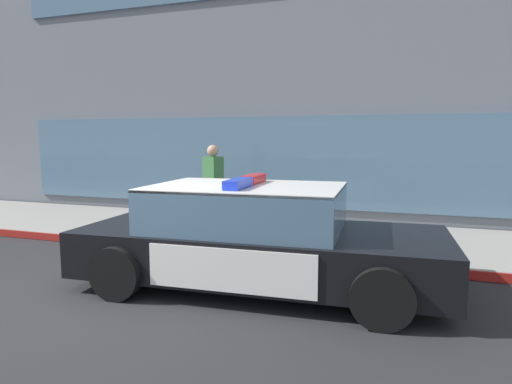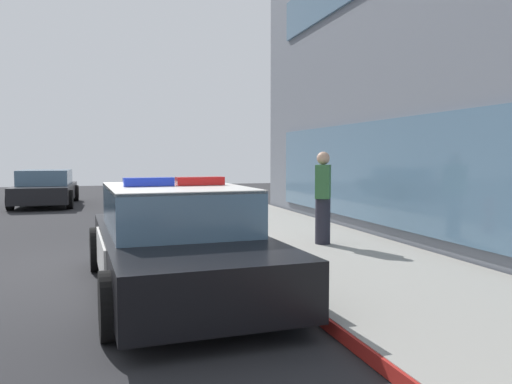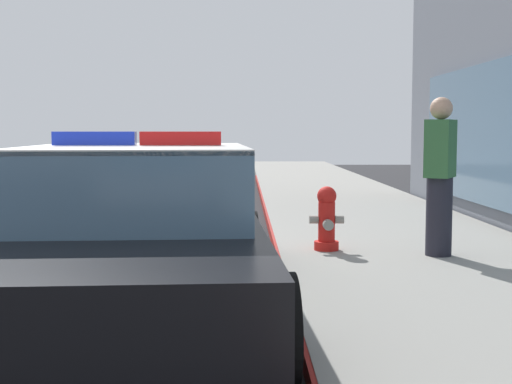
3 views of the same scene
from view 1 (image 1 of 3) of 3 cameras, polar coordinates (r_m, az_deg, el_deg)
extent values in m
plane|color=#262628|center=(6.14, -19.73, -12.57)|extent=(48.00, 48.00, 0.00)
cube|color=gray|center=(9.36, -4.70, -4.99)|extent=(48.00, 3.17, 0.15)
cube|color=maroon|center=(7.95, -9.35, -7.21)|extent=(28.80, 0.04, 0.14)
cube|color=slate|center=(15.98, 16.50, 13.91)|extent=(21.66, 11.64, 8.03)
cube|color=slate|center=(10.55, 0.27, 3.93)|extent=(13.00, 0.08, 2.10)
cube|color=black|center=(6.04, 0.54, -7.52)|extent=(4.92, 2.16, 0.60)
cube|color=silver|center=(5.80, 15.51, -6.73)|extent=(1.74, 1.96, 0.05)
cube|color=silver|center=(6.64, -13.69, -4.93)|extent=(1.45, 1.94, 0.05)
cube|color=silver|center=(6.98, 1.89, -5.55)|extent=(2.02, 0.14, 0.51)
cube|color=silver|center=(5.18, -3.39, -10.02)|extent=(2.02, 0.14, 0.51)
cube|color=yellow|center=(6.99, 1.92, -5.52)|extent=(0.22, 0.02, 0.26)
cube|color=slate|center=(5.98, -1.24, -2.10)|extent=(2.59, 1.85, 0.60)
cube|color=silver|center=(5.94, -1.25, 0.66)|extent=(2.59, 1.85, 0.04)
cube|color=red|center=(6.26, -0.32, 1.73)|extent=(0.23, 0.66, 0.11)
cube|color=blue|center=(5.61, -2.29, 1.10)|extent=(0.23, 0.66, 0.11)
cylinder|color=black|center=(6.81, 15.90, -7.52)|extent=(0.69, 0.26, 0.68)
cylinder|color=black|center=(4.98, 15.85, -12.95)|extent=(0.69, 0.26, 0.68)
cylinder|color=black|center=(7.50, -9.36, -6.01)|extent=(0.69, 0.26, 0.68)
cylinder|color=black|center=(5.89, -17.42, -9.87)|extent=(0.69, 0.26, 0.68)
cylinder|color=red|center=(8.67, -10.91, -5.22)|extent=(0.28, 0.28, 0.10)
cylinder|color=red|center=(8.61, -10.95, -3.43)|extent=(0.19, 0.19, 0.45)
sphere|color=red|center=(8.56, -11.00, -1.51)|extent=(0.22, 0.22, 0.22)
cylinder|color=gray|center=(8.55, -11.01, -1.00)|extent=(0.06, 0.06, 0.05)
cylinder|color=gray|center=(8.48, -11.44, -3.44)|extent=(0.09, 0.10, 0.09)
cylinder|color=gray|center=(8.73, -10.48, -3.13)|extent=(0.09, 0.10, 0.09)
cylinder|color=gray|center=(8.54, -10.07, -3.61)|extent=(0.10, 0.12, 0.12)
cylinder|color=#23232D|center=(9.46, -5.46, -1.79)|extent=(0.28, 0.28, 0.85)
cube|color=#336638|center=(9.38, -5.52, 2.66)|extent=(0.48, 0.42, 0.62)
sphere|color=tan|center=(9.35, -5.55, 5.28)|extent=(0.24, 0.24, 0.24)
camera|label=2|loc=(6.69, 64.78, 0.87)|focal=35.84mm
camera|label=3|loc=(7.44, 49.27, 0.60)|focal=50.12mm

